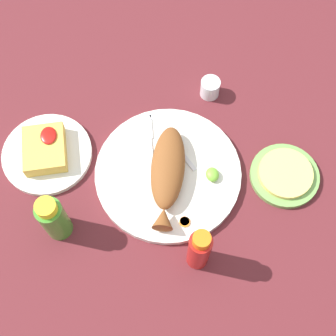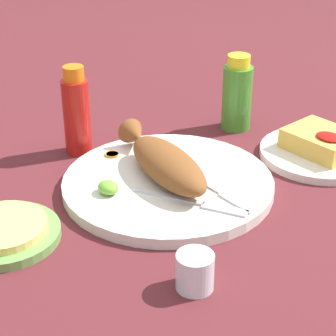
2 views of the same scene
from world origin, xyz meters
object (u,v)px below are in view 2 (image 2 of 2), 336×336
(fork_near, at_px, (218,191))
(tortilla_plate, at_px, (4,235))
(salt_cup, at_px, (195,273))
(fried_fish, at_px, (164,161))
(main_plate, at_px, (168,184))
(side_plate_fries, at_px, (320,153))
(hot_sauce_bottle_green, at_px, (237,95))
(fork_far, at_px, (198,203))
(hot_sauce_bottle_red, at_px, (76,113))

(fork_near, height_order, tortilla_plate, fork_near)
(salt_cup, bearing_deg, fork_near, 126.77)
(fork_near, bearing_deg, fried_fish, -160.08)
(main_plate, distance_m, side_plate_fries, 0.30)
(hot_sauce_bottle_green, relative_size, side_plate_fries, 0.69)
(fork_near, bearing_deg, tortilla_plate, -109.91)
(salt_cup, relative_size, side_plate_fries, 0.23)
(hot_sauce_bottle_green, bearing_deg, side_plate_fries, 6.06)
(hot_sauce_bottle_green, bearing_deg, main_plate, -70.08)
(fork_far, distance_m, side_plate_fries, 0.30)
(hot_sauce_bottle_red, relative_size, salt_cup, 3.28)
(fork_near, height_order, hot_sauce_bottle_green, hot_sauce_bottle_green)
(main_plate, height_order, salt_cup, salt_cup)
(fork_near, distance_m, hot_sauce_bottle_red, 0.30)
(fried_fish, distance_m, fork_near, 0.10)
(fork_near, distance_m, side_plate_fries, 0.25)
(hot_sauce_bottle_red, height_order, side_plate_fries, hot_sauce_bottle_red)
(main_plate, height_order, fork_near, fork_near)
(fried_fish, bearing_deg, hot_sauce_bottle_green, 121.07)
(fork_near, height_order, side_plate_fries, fork_near)
(main_plate, xyz_separation_m, fork_near, (0.08, 0.03, 0.01))
(fork_near, relative_size, fork_far, 1.08)
(fork_near, bearing_deg, salt_cup, -50.02)
(fried_fish, bearing_deg, tortilla_plate, -83.46)
(tortilla_plate, bearing_deg, fried_fish, 83.03)
(fried_fish, height_order, tortilla_plate, fried_fish)
(hot_sauce_bottle_red, distance_m, hot_sauce_bottle_green, 0.32)
(fork_near, height_order, salt_cup, salt_cup)
(fried_fish, distance_m, salt_cup, 0.27)
(fork_near, distance_m, tortilla_plate, 0.33)
(fork_far, distance_m, hot_sauce_bottle_green, 0.34)
(hot_sauce_bottle_green, bearing_deg, salt_cup, -52.65)
(main_plate, xyz_separation_m, fried_fish, (-0.01, 0.00, 0.04))
(hot_sauce_bottle_green, distance_m, side_plate_fries, 0.20)
(hot_sauce_bottle_red, bearing_deg, main_plate, 9.02)
(main_plate, xyz_separation_m, fork_far, (0.09, -0.02, 0.01))
(side_plate_fries, bearing_deg, hot_sauce_bottle_green, -173.94)
(hot_sauce_bottle_red, bearing_deg, fried_fish, 10.48)
(side_plate_fries, bearing_deg, main_plate, -108.63)
(main_plate, relative_size, salt_cup, 6.93)
(fork_far, height_order, tortilla_plate, fork_far)
(fork_near, xyz_separation_m, salt_cup, (0.13, -0.17, 0.00))
(salt_cup, distance_m, tortilla_plate, 0.29)
(fork_far, xyz_separation_m, hot_sauce_bottle_red, (-0.30, -0.02, 0.06))
(hot_sauce_bottle_red, bearing_deg, fork_far, 3.22)
(fork_far, bearing_deg, fork_near, 70.11)
(side_plate_fries, bearing_deg, hot_sauce_bottle_red, -134.08)
(tortilla_plate, bearing_deg, salt_cup, 27.00)
(fried_fish, bearing_deg, salt_cup, -19.02)
(hot_sauce_bottle_green, bearing_deg, tortilla_plate, -84.84)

